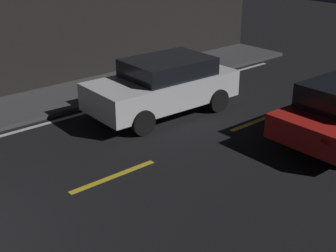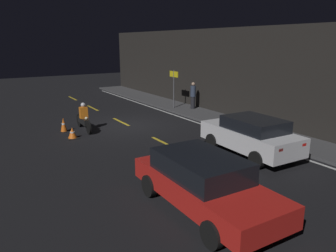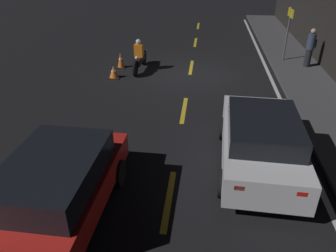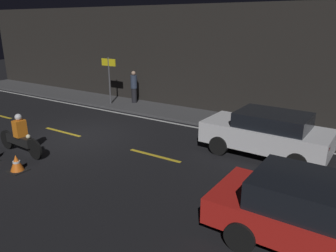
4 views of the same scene
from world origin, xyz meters
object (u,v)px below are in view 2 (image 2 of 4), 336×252
taxi_red (204,181)px  traffic_cone_near (64,125)px  sedan_white (251,135)px  motorcycle (83,119)px  traffic_cone_mid (72,133)px  pedestrian (193,95)px  shop_sign (174,81)px

taxi_red → traffic_cone_near: taxi_red is taller
sedan_white → motorcycle: bearing=34.0°
taxi_red → traffic_cone_mid: size_ratio=8.95×
sedan_white → traffic_cone_near: 8.87m
traffic_cone_near → pedestrian: (-0.83, 8.36, 0.62)m
sedan_white → shop_sign: shop_sign is taller
taxi_red → traffic_cone_near: size_ratio=6.53×
motorcycle → pedestrian: 7.52m
taxi_red → pedestrian: bearing=146.0°
pedestrian → traffic_cone_near: bearing=-84.4°
pedestrian → traffic_cone_mid: bearing=-75.4°
sedan_white → traffic_cone_near: sedan_white is taller
pedestrian → shop_sign: bearing=-136.3°
shop_sign → sedan_white: bearing=-14.3°
traffic_cone_mid → traffic_cone_near: bearing=-178.9°
sedan_white → taxi_red: 4.79m
sedan_white → taxi_red: sedan_white is taller
motorcycle → shop_sign: shop_sign is taller
shop_sign → motorcycle: bearing=-73.4°
traffic_cone_near → shop_sign: shop_sign is taller
motorcycle → traffic_cone_near: (-0.23, -0.92, -0.23)m
traffic_cone_near → traffic_cone_mid: bearing=1.1°
taxi_red → traffic_cone_near: (-9.53, -1.07, -0.41)m
traffic_cone_mid → pedestrian: (-2.17, 8.33, 0.71)m
traffic_cone_mid → shop_sign: bearing=112.4°
sedan_white → pedestrian: pedestrian is taller
sedan_white → shop_sign: 9.22m
sedan_white → traffic_cone_near: (-7.15, -5.23, -0.44)m
traffic_cone_mid → pedestrian: bearing=104.6°
sedan_white → motorcycle: sedan_white is taller
sedan_white → shop_sign: size_ratio=1.70×
motorcycle → traffic_cone_mid: (1.11, -0.90, -0.32)m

